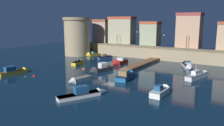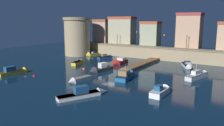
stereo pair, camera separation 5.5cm
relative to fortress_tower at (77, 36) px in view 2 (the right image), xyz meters
name	(u,v)px [view 2 (the right image)]	position (x,y,z in m)	size (l,w,h in m)	color
ground_plane	(110,72)	(19.67, -13.24, -5.44)	(104.85, 104.85, 0.00)	#0C2338
quay_wall	(149,52)	(19.67, 5.59, -3.82)	(43.72, 3.03, 3.21)	#9E8966
old_town_backdrop	(149,32)	(18.08, 9.12, 1.39)	(40.59, 5.97, 8.80)	tan
fortress_tower	(77,36)	(0.00, 0.00, 0.00)	(7.76, 7.76, 10.76)	#9E8966
pier_dock	(142,64)	(22.19, -3.56, -5.15)	(2.29, 15.58, 0.70)	brown
quay_lamp_0	(117,37)	(10.01, 5.59, -0.18)	(0.32, 0.32, 3.03)	black
quay_lamp_1	(137,36)	(16.09, 5.59, 0.27)	(0.32, 0.32, 3.80)	black
quay_lamp_2	(164,39)	(23.75, 5.59, -0.07)	(0.32, 0.32, 3.21)	black
quay_lamp_3	(187,39)	(29.34, 5.59, 0.12)	(0.32, 0.32, 3.54)	black
moored_boat_0	(199,75)	(35.37, -8.87, -4.92)	(3.11, 7.33, 3.07)	silver
moored_boat_1	(79,62)	(9.42, -10.56, -5.03)	(1.94, 4.69, 3.24)	gold
moored_boat_2	(16,71)	(5.48, -23.89, -4.97)	(2.37, 6.38, 1.97)	gold
moored_boat_3	(106,57)	(10.64, -0.91, -5.00)	(2.93, 4.88, 2.50)	navy
moored_boat_4	(78,80)	(19.22, -22.04, -5.10)	(1.87, 4.86, 1.18)	white
moored_boat_5	(127,75)	(24.76, -15.71, -4.90)	(2.72, 6.24, 2.80)	#195689
moored_boat_6	(161,91)	(33.01, -20.94, -4.93)	(1.65, 4.74, 1.81)	white
moored_boat_7	(188,66)	(31.61, -1.04, -5.03)	(4.06, 6.05, 3.02)	silver
moored_boat_8	(86,93)	(24.84, -27.13, -5.01)	(4.41, 6.96, 1.88)	white
moored_boat_10	(90,54)	(3.82, 1.11, -5.11)	(2.78, 4.77, 1.78)	gold
moored_boat_11	(119,62)	(17.22, -5.51, -4.93)	(1.88, 5.07, 1.86)	red
moored_boat_12	(99,69)	(17.83, -14.24, -4.96)	(2.82, 5.92, 2.17)	#333338
mooring_buoy_0	(34,76)	(10.02, -23.48, -5.44)	(0.51, 0.51, 0.51)	red
mooring_buoy_1	(84,69)	(13.88, -14.16, -5.44)	(0.64, 0.64, 0.64)	#EA4C19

